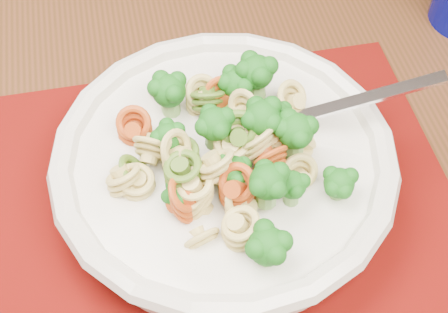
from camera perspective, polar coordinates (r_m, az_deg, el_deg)
name	(u,v)px	position (r m, az deg, el deg)	size (l,w,h in m)	color
dining_table	(197,161)	(0.68, -2.49, -0.43)	(1.39, 1.08, 0.75)	#4A2614
placemat	(207,210)	(0.50, -1.60, -4.92)	(0.40, 0.31, 0.00)	#4D0304
pasta_bowl	(224,164)	(0.49, 0.00, -0.66)	(0.27, 0.27, 0.05)	silver
pasta_broccoli_heap	(224,152)	(0.47, 0.00, 0.43)	(0.23, 0.23, 0.06)	#D8C36B
fork	(272,124)	(0.49, 4.45, 2.96)	(0.19, 0.02, 0.01)	silver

